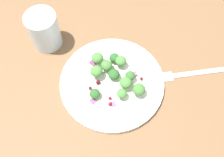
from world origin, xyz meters
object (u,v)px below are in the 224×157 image
object	(u,v)px
broccoli_floret_1	(130,76)
fork	(191,74)
broccoli_floret_0	(98,71)
plate	(112,82)
broccoli_floret_2	(94,93)
water_glass	(44,30)

from	to	relation	value
broccoli_floret_1	fork	bearing A→B (deg)	160.96
broccoli_floret_0	plate	bearing A→B (deg)	126.35
broccoli_floret_2	fork	bearing A→B (deg)	167.01
broccoli_floret_1	fork	size ratio (longest dim) A/B	0.13
plate	broccoli_floret_2	bearing A→B (deg)	13.50
plate	broccoli_floret_0	size ratio (longest dim) A/B	8.55
plate	fork	xyz separation A→B (cm)	(-18.08, 6.61, -0.61)
broccoli_floret_1	water_glass	bearing A→B (deg)	-57.81
broccoli_floret_0	broccoli_floret_1	distance (cm)	7.49
broccoli_floret_0	fork	world-z (taller)	broccoli_floret_0
water_glass	plate	bearing A→B (deg)	115.68
broccoli_floret_1	broccoli_floret_0	bearing A→B (deg)	-37.52
plate	fork	size ratio (longest dim) A/B	1.35
broccoli_floret_2	water_glass	xyz separation A→B (cm)	(3.76, -19.83, 2.11)
plate	broccoli_floret_2	size ratio (longest dim) A/B	10.13
fork	plate	bearing A→B (deg)	-20.07
fork	water_glass	distance (cm)	37.22
fork	broccoli_floret_0	bearing A→B (deg)	-25.14
plate	broccoli_floret_0	bearing A→B (deg)	-53.65
plate	broccoli_floret_2	distance (cm)	5.62
broccoli_floret_2	water_glass	distance (cm)	20.30
broccoli_floret_0	water_glass	xyz separation A→B (cm)	(6.83, -15.72, 1.10)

